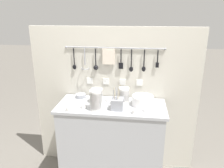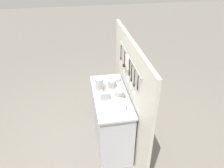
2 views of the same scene
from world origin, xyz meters
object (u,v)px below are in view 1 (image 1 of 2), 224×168
bowl_stack_short_front (96,100)px  cup_mid_row (146,109)px  cup_centre (134,112)px  steel_mixing_bowl (81,96)px  cup_beside_plates (68,109)px  cup_edge_near (84,106)px  cutlery_caddy (117,104)px  bowl_stack_tall_left (97,96)px  bowl_stack_wide_centre (124,95)px  cup_back_left (109,100)px  cup_front_left (113,102)px  plate_stack (143,101)px

bowl_stack_short_front → cup_mid_row: 0.52m
cup_centre → cup_mid_row: same height
steel_mixing_bowl → cup_centre: 0.73m
cup_centre → cup_beside_plates: bearing=-177.7°
cup_edge_near → cup_centre: bearing=-6.7°
cup_centre → cup_mid_row: 0.13m
cup_edge_near → cup_beside_plates: (-0.14, -0.09, 0.00)m
cutlery_caddy → cup_edge_near: (-0.35, -0.02, -0.04)m
cup_edge_near → cup_beside_plates: size_ratio=1.00×
bowl_stack_tall_left → bowl_stack_wide_centre: bearing=12.1°
cup_centre → cup_back_left: size_ratio=1.00×
bowl_stack_tall_left → cup_centre: size_ratio=3.15×
cup_front_left → cup_mid_row: 0.39m
cutlery_caddy → bowl_stack_short_front: bearing=-167.9°
bowl_stack_wide_centre → cup_beside_plates: (-0.54, -0.31, -0.06)m
cup_mid_row → cup_front_left: bearing=156.3°
cup_front_left → bowl_stack_wide_centre: bearing=30.7°
cup_mid_row → cup_beside_plates: bearing=-173.4°
bowl_stack_short_front → cup_back_left: bowl_stack_short_front is taller
cutlery_caddy → cup_edge_near: size_ratio=5.36×
cup_front_left → plate_stack: bearing=-0.8°
plate_stack → cup_edge_near: bearing=-165.9°
steel_mixing_bowl → cup_mid_row: bearing=-20.6°
plate_stack → cup_back_left: 0.38m
bowl_stack_short_front → bowl_stack_wide_centre: bearing=43.6°
steel_mixing_bowl → cup_centre: cup_centre is taller
bowl_stack_wide_centre → cup_back_left: bearing=-174.0°
bowl_stack_tall_left → plate_stack: (0.50, -0.01, -0.03)m
bowl_stack_wide_centre → cup_beside_plates: size_ratio=3.21×
plate_stack → cutlery_caddy: (-0.26, -0.14, 0.01)m
cup_beside_plates → cup_mid_row: 0.79m
plate_stack → cup_mid_row: bearing=-78.0°
bowl_stack_short_front → cup_front_left: bearing=50.6°
cup_mid_row → cup_back_left: 0.46m
bowl_stack_tall_left → steel_mixing_bowl: (-0.22, 0.12, -0.06)m
bowl_stack_short_front → cup_front_left: 0.26m
plate_stack → cup_mid_row: (0.03, -0.15, -0.03)m
cup_centre → cup_edge_near: (-0.53, 0.06, 0.00)m
cutlery_caddy → cup_mid_row: size_ratio=5.36×
bowl_stack_short_front → bowl_stack_tall_left: bearing=97.7°
bowl_stack_tall_left → cup_edge_near: bowl_stack_tall_left is taller
cup_beside_plates → cup_back_left: same height
cup_beside_plates → bowl_stack_tall_left: bearing=45.5°
cup_centre → cup_edge_near: bearing=173.3°
plate_stack → cup_mid_row: 0.16m
cup_edge_near → cup_mid_row: same height
cup_front_left → cup_edge_near: bearing=-151.3°
steel_mixing_bowl → cup_beside_plates: (-0.03, -0.37, 0.00)m
cup_edge_near → cutlery_caddy: bearing=3.1°
bowl_stack_short_front → cup_mid_row: (0.51, 0.03, -0.09)m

